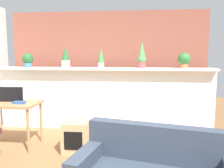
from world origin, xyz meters
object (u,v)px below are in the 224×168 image
side_cube_shelf (76,136)px  book_on_desk (19,102)px  potted_plant_3 (142,56)px  tv_monitor (9,94)px  potted_plant_2 (101,58)px  desk (6,107)px  potted_plant_4 (184,60)px  potted_plant_1 (66,57)px  potted_plant_0 (28,60)px

side_cube_shelf → book_on_desk: 1.09m
potted_plant_3 → tv_monitor: bearing=-156.5°
potted_plant_2 → potted_plant_3: 0.81m
potted_plant_2 → side_cube_shelf: potted_plant_2 is taller
tv_monitor → desk: bearing=-108.7°
desk → potted_plant_4: bearing=18.5°
potted_plant_1 → side_cube_shelf: potted_plant_1 is taller
potted_plant_0 → desk: (0.07, -1.02, -0.77)m
potted_plant_1 → side_cube_shelf: (0.49, -1.11, -1.24)m
desk → book_on_desk: bearing=-11.2°
potted_plant_1 → tv_monitor: potted_plant_1 is taller
potted_plant_4 → potted_plant_1: bearing=-179.2°
potted_plant_0 → potted_plant_3: 2.35m
desk → potted_plant_3: bearing=24.9°
desk → potted_plant_0: bearing=94.0°
potted_plant_4 → potted_plant_3: bearing=178.5°
potted_plant_1 → potted_plant_4: 2.35m
potted_plant_2 → desk: potted_plant_2 is taller
tv_monitor → potted_plant_2: bearing=33.5°
potted_plant_2 → potted_plant_3: size_ratio=0.75×
potted_plant_0 → potted_plant_3: potted_plant_3 is taller
potted_plant_1 → potted_plant_2: (0.72, 0.03, -0.01)m
book_on_desk → tv_monitor: bearing=151.3°
potted_plant_0 → side_cube_shelf: (1.30, -1.14, -1.18)m
potted_plant_4 → book_on_desk: size_ratio=1.57×
potted_plant_1 → potted_plant_4: bearing=0.8°
potted_plant_0 → potted_plant_4: potted_plant_4 is taller
potted_plant_1 → potted_plant_3: 1.53m
potted_plant_2 → book_on_desk: 1.76m
potted_plant_2 → tv_monitor: (-1.44, -0.95, -0.60)m
side_cube_shelf → book_on_desk: bearing=176.5°
potted_plant_4 → tv_monitor: (-3.06, -0.95, -0.57)m
potted_plant_4 → tv_monitor: 3.26m
potted_plant_2 → book_on_desk: potted_plant_2 is taller
potted_plant_0 → potted_plant_2: 1.54m
potted_plant_4 → side_cube_shelf: 2.49m
potted_plant_0 → tv_monitor: potted_plant_0 is taller
potted_plant_2 → side_cube_shelf: bearing=-101.5°
potted_plant_2 → desk: size_ratio=0.36×
desk → side_cube_shelf: bearing=-5.2°
potted_plant_1 → book_on_desk: bearing=-114.1°
potted_plant_3 → side_cube_shelf: potted_plant_3 is taller
potted_plant_1 → potted_plant_2: 0.72m
potted_plant_3 → book_on_desk: bearing=-151.0°
desk → book_on_desk: size_ratio=5.78×
desk → tv_monitor: bearing=71.3°
potted_plant_4 → side_cube_shelf: potted_plant_4 is taller
potted_plant_3 → book_on_desk: (-2.00, -1.11, -0.75)m
potted_plant_2 → tv_monitor: size_ratio=0.81×
desk → tv_monitor: size_ratio=2.28×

